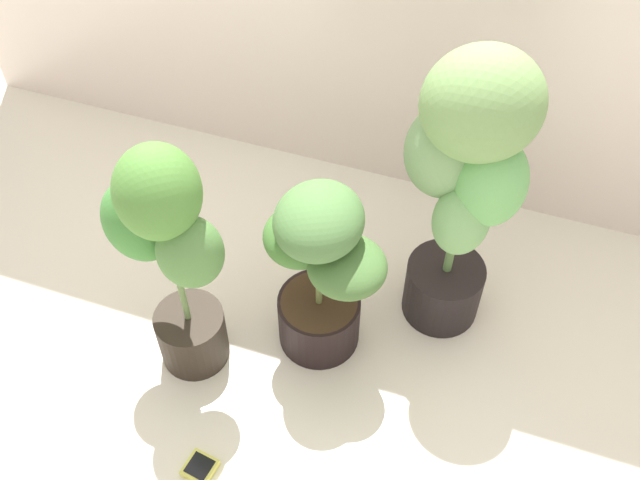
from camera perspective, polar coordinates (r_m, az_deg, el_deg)
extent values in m
plane|color=silver|center=(2.26, -1.66, -9.42)|extent=(8.00, 8.00, 0.00)
cylinder|color=black|center=(2.32, 9.44, -3.71)|extent=(0.24, 0.24, 0.20)
cylinder|color=#46361E|center=(2.25, 9.74, -2.32)|extent=(0.22, 0.22, 0.02)
cylinder|color=#597F45|center=(1.97, 11.11, 4.15)|extent=(0.03, 0.03, 0.71)
ellipsoid|color=#719856|center=(1.79, 12.41, 10.17)|extent=(0.36, 0.33, 0.30)
ellipsoid|color=#759E65|center=(1.93, 9.76, 6.80)|extent=(0.28, 0.26, 0.29)
ellipsoid|color=#68AE5E|center=(1.92, 13.04, 4.38)|extent=(0.23, 0.22, 0.27)
ellipsoid|color=#72A663|center=(1.99, 10.83, 1.54)|extent=(0.21, 0.20, 0.24)
cylinder|color=#2D241C|center=(2.23, -9.81, -7.24)|extent=(0.20, 0.20, 0.19)
cylinder|color=#3E301E|center=(2.16, -10.11, -5.98)|extent=(0.19, 0.19, 0.02)
cylinder|color=#617E48|center=(1.92, -11.32, -0.95)|extent=(0.02, 0.02, 0.59)
ellipsoid|color=#4B7E34|center=(1.76, -12.41, 3.62)|extent=(0.29, 0.29, 0.26)
ellipsoid|color=#3F7E36|center=(1.91, -13.67, 1.49)|extent=(0.21, 0.19, 0.26)
ellipsoid|color=#4E7A3D|center=(1.85, -9.96, -0.95)|extent=(0.21, 0.20, 0.23)
cylinder|color=black|center=(2.23, -0.07, -6.10)|extent=(0.25, 0.25, 0.18)
cylinder|color=#3F2B1C|center=(2.16, -0.08, -4.86)|extent=(0.23, 0.23, 0.02)
cylinder|color=olive|center=(2.00, -0.08, -1.42)|extent=(0.02, 0.02, 0.40)
ellipsoid|color=#4A723D|center=(1.88, -0.09, 1.49)|extent=(0.28, 0.29, 0.18)
ellipsoid|color=#417131|center=(1.98, -1.56, 0.28)|extent=(0.28, 0.28, 0.14)
ellipsoid|color=#456B35|center=(1.94, 2.10, -2.04)|extent=(0.22, 0.21, 0.12)
cube|color=#D2CF52|center=(2.12, -9.23, -16.96)|extent=(0.09, 0.09, 0.02)
cube|color=black|center=(2.11, -9.27, -16.83)|extent=(0.07, 0.07, 0.00)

